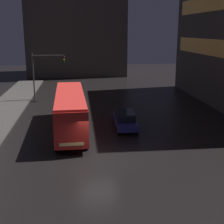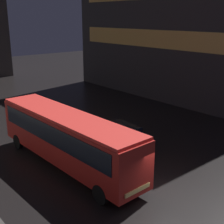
# 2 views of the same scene
# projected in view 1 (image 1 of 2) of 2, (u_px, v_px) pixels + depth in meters

# --- Properties ---
(ground_plane) EXTENTS (120.00, 120.00, 0.00)m
(ground_plane) POSITION_uv_depth(u_px,v_px,m) (98.00, 160.00, 20.50)
(ground_plane) COLOR black
(building_far_backdrop) EXTENTS (18.07, 12.00, 26.94)m
(building_far_backdrop) POSITION_uv_depth(u_px,v_px,m) (76.00, 2.00, 58.58)
(building_far_backdrop) COLOR #383333
(building_far_backdrop) RESTS_ON ground
(bus_near) EXTENTS (2.72, 11.72, 3.27)m
(bus_near) POSITION_uv_depth(u_px,v_px,m) (70.00, 108.00, 25.99)
(bus_near) COLOR #AD1E19
(bus_near) RESTS_ON ground
(car_taxi) EXTENTS (1.89, 4.71, 1.45)m
(car_taxi) POSITION_uv_depth(u_px,v_px,m) (125.00, 120.00, 27.16)
(car_taxi) COLOR navy
(car_taxi) RESTS_ON ground
(traffic_light_main) EXTENTS (3.92, 0.35, 5.71)m
(traffic_light_main) POSITION_uv_depth(u_px,v_px,m) (45.00, 68.00, 37.20)
(traffic_light_main) COLOR #2D2D2D
(traffic_light_main) RESTS_ON ground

